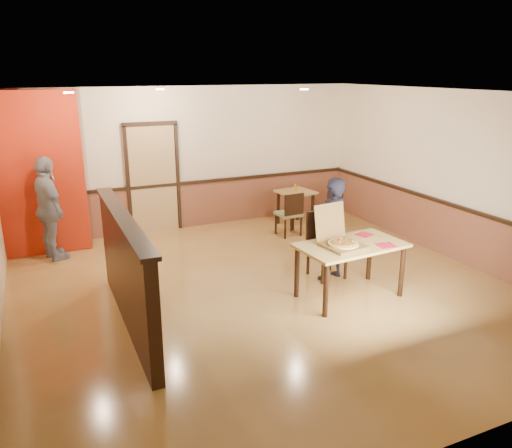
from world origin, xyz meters
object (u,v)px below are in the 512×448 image
at_px(pizza_box, 341,241).
at_px(condiment, 295,188).
at_px(side_chair_right, 330,208).
at_px(side_chair_left, 290,212).
at_px(side_table, 296,199).
at_px(diner_chair, 325,241).
at_px(passerby, 49,209).
at_px(diner, 331,229).
at_px(main_table, 351,251).

relative_size(pizza_box, condiment, 4.29).
bearing_deg(side_chair_right, side_chair_left, -8.20).
height_order(side_chair_left, side_table, side_chair_left).
distance_m(side_chair_left, condiment, 0.78).
bearing_deg(diner_chair, condiment, 69.72).
xyz_separation_m(side_table, passerby, (-4.68, -0.05, 0.34)).
relative_size(side_chair_right, condiment, 5.44).
distance_m(diner, pizza_box, 0.73).
height_order(main_table, side_table, main_table).
bearing_deg(side_chair_left, diner, 75.00).
relative_size(side_chair_left, condiment, 5.66).
bearing_deg(passerby, side_chair_right, -113.69).
xyz_separation_m(side_chair_right, side_table, (-0.46, 0.61, 0.09)).
distance_m(diner_chair, side_table, 2.67).
bearing_deg(condiment, diner, -107.16).
height_order(main_table, condiment, condiment).
relative_size(diner_chair, pizza_box, 1.55).
height_order(diner_chair, condiment, diner_chair).
xyz_separation_m(side_chair_left, diner, (-0.41, -2.07, 0.32)).
xyz_separation_m(main_table, side_chair_left, (0.51, 2.73, -0.21)).
height_order(diner, condiment, diner).
bearing_deg(condiment, side_chair_right, -49.49).
height_order(diner_chair, side_table, diner_chair).
bearing_deg(main_table, side_chair_left, 75.17).
bearing_deg(side_table, passerby, -179.35).
bearing_deg(pizza_box, main_table, -4.35).
relative_size(diner, pizza_box, 2.41).
bearing_deg(condiment, side_chair_left, -125.37).
height_order(side_chair_right, passerby, passerby).
bearing_deg(side_chair_left, pizza_box, 72.01).
bearing_deg(side_chair_left, condiment, -129.26).
bearing_deg(passerby, pizza_box, -150.45).
bearing_deg(pizza_box, condiment, 64.71).
distance_m(passerby, condiment, 4.65).
bearing_deg(passerby, condiment, -107.26).
xyz_separation_m(main_table, diner_chair, (0.09, 0.82, -0.12)).
xyz_separation_m(side_table, condiment, (-0.03, -0.03, 0.25)).
bearing_deg(side_table, main_table, -105.88).
distance_m(side_table, pizza_box, 3.56).
bearing_deg(pizza_box, passerby, 130.09).
height_order(main_table, diner, diner).
bearing_deg(side_chair_left, side_chair_right, 176.31).
xyz_separation_m(side_chair_left, condiment, (0.41, 0.58, 0.32)).
distance_m(diner_chair, passerby, 4.57).
relative_size(main_table, condiment, 10.01).
distance_m(diner_chair, condiment, 2.64).
relative_size(diner_chair, diner, 0.64).
relative_size(diner_chair, side_table, 1.35).
height_order(diner, passerby, passerby).
height_order(pizza_box, condiment, pizza_box).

